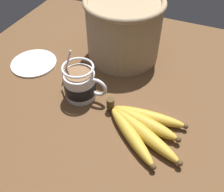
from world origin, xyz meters
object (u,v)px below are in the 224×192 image
object	(u,v)px
banana_bunch	(142,127)
woven_basket	(124,28)
coffee_mug	(80,84)
small_plate	(34,63)

from	to	relation	value
banana_bunch	woven_basket	world-z (taller)	woven_basket
woven_basket	banana_bunch	bearing A→B (deg)	-60.25
coffee_mug	small_plate	world-z (taller)	coffee_mug
banana_bunch	small_plate	size ratio (longest dim) A/B	1.52
coffee_mug	small_plate	xyz separation A→B (cm)	(-20.52, 6.61, -3.89)
banana_bunch	woven_basket	xyz separation A→B (cm)	(-15.53, 27.17, 8.19)
coffee_mug	banana_bunch	distance (cm)	19.78
woven_basket	small_plate	xyz separation A→B (cm)	(-23.95, -15.56, -9.47)
coffee_mug	woven_basket	world-z (taller)	woven_basket
banana_bunch	coffee_mug	bearing A→B (deg)	165.24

